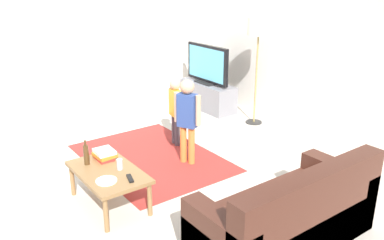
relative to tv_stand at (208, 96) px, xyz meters
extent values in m
plane|color=beige|center=(1.82, -2.30, -0.24)|extent=(7.80, 7.80, 0.00)
cube|color=silver|center=(1.82, 0.70, 1.11)|extent=(6.00, 0.12, 2.70)
cube|color=silver|center=(-1.18, -2.30, 1.11)|extent=(0.12, 6.00, 2.70)
cube|color=#9E2D28|center=(1.28, -2.01, -0.24)|extent=(2.20, 1.60, 0.01)
cube|color=slate|center=(0.00, 0.00, 0.01)|extent=(1.20, 0.44, 0.50)
cube|color=black|center=(0.00, -0.05, -0.14)|extent=(1.10, 0.32, 0.03)
cube|color=black|center=(0.00, -0.02, 0.27)|extent=(0.44, 0.28, 0.03)
cube|color=black|center=(0.00, -0.02, 0.63)|extent=(1.10, 0.07, 0.68)
cube|color=#59B2D8|center=(0.00, -0.06, 0.63)|extent=(1.00, 0.01, 0.58)
cube|color=#472319|center=(3.66, -1.98, -0.03)|extent=(0.80, 1.80, 0.42)
cube|color=#472319|center=(3.96, -1.98, 0.19)|extent=(0.20, 1.80, 0.86)
cube|color=#472319|center=(3.66, -1.18, 0.06)|extent=(0.80, 0.20, 0.60)
cube|color=#B22823|center=(3.81, -1.43, 0.32)|extent=(0.10, 0.32, 0.32)
cylinder|color=#262626|center=(1.10, 0.15, -0.23)|extent=(0.28, 0.28, 0.02)
cylinder|color=#99844C|center=(1.10, 0.15, 0.52)|extent=(0.03, 0.03, 1.50)
cylinder|color=silver|center=(1.10, 0.15, 1.40)|extent=(0.36, 0.36, 0.28)
cylinder|color=#4C4C59|center=(1.03, -1.46, -0.02)|extent=(0.08, 0.08, 0.46)
cylinder|color=#4C4C59|center=(1.14, -1.47, -0.02)|extent=(0.08, 0.08, 0.46)
cube|color=gold|center=(1.09, -1.46, 0.41)|extent=(0.24, 0.15, 0.39)
sphere|color=tan|center=(1.09, -1.46, 0.69)|extent=(0.16, 0.16, 0.16)
cylinder|color=tan|center=(0.95, -1.44, 0.43)|extent=(0.06, 0.06, 0.35)
cylinder|color=tan|center=(1.22, -1.49, 0.43)|extent=(0.06, 0.06, 0.35)
cylinder|color=orange|center=(1.65, -1.72, 0.02)|extent=(0.09, 0.09, 0.52)
cylinder|color=orange|center=(1.76, -1.66, 0.02)|extent=(0.09, 0.09, 0.52)
cube|color=#2D478C|center=(1.70, -1.69, 0.50)|extent=(0.28, 0.23, 0.45)
sphere|color=tan|center=(1.70, -1.69, 0.82)|extent=(0.19, 0.19, 0.19)
cylinder|color=tan|center=(1.56, -1.76, 0.53)|extent=(0.07, 0.07, 0.40)
cylinder|color=tan|center=(1.85, -1.62, 0.53)|extent=(0.07, 0.07, 0.40)
cube|color=olive|center=(2.07, -3.01, 0.16)|extent=(1.00, 0.60, 0.04)
cylinder|color=olive|center=(1.62, -3.26, -0.05)|extent=(0.05, 0.05, 0.38)
cylinder|color=olive|center=(2.52, -3.26, -0.05)|extent=(0.05, 0.05, 0.38)
cylinder|color=olive|center=(1.62, -2.76, -0.05)|extent=(0.05, 0.05, 0.38)
cylinder|color=olive|center=(2.52, -2.76, -0.05)|extent=(0.05, 0.05, 0.38)
cube|color=red|center=(1.77, -2.93, 0.19)|extent=(0.26, 0.16, 0.03)
cube|color=orange|center=(1.77, -2.91, 0.22)|extent=(0.26, 0.23, 0.04)
cube|color=white|center=(1.77, -2.91, 0.26)|extent=(0.25, 0.21, 0.04)
cylinder|color=#4C3319|center=(1.79, -3.13, 0.29)|extent=(0.06, 0.06, 0.23)
cylinder|color=#4C3319|center=(1.79, -3.13, 0.43)|extent=(0.02, 0.02, 0.06)
cube|color=black|center=(2.39, -2.91, 0.19)|extent=(0.18, 0.09, 0.02)
cylinder|color=silver|center=(2.12, -2.89, 0.24)|extent=(0.07, 0.07, 0.12)
cylinder|color=white|center=(2.29, -3.13, 0.18)|extent=(0.22, 0.22, 0.02)
cube|color=silver|center=(2.31, -3.13, 0.19)|extent=(0.14, 0.08, 0.01)
camera|label=1|loc=(5.83, -4.64, 2.19)|focal=38.34mm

